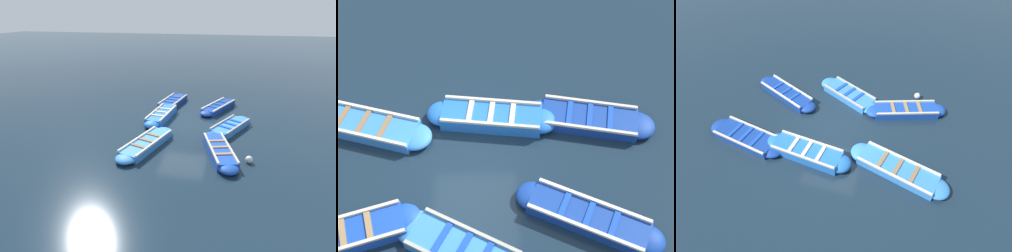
% 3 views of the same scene
% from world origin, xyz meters
% --- Properties ---
extents(ground_plane, '(120.00, 120.00, 0.00)m').
position_xyz_m(ground_plane, '(0.00, 0.00, 0.00)').
color(ground_plane, '#162838').
extents(boat_alongside, '(3.43, 2.36, 0.36)m').
position_xyz_m(boat_alongside, '(-0.11, -2.41, 0.15)').
color(boat_alongside, '#3884E0').
rests_on(boat_alongside, ground).
extents(boat_tucked, '(3.89, 1.94, 0.38)m').
position_xyz_m(boat_tucked, '(-2.86, 1.18, 0.16)').
color(boat_tucked, '#3884E0').
rests_on(boat_tucked, ground).
extents(boat_far_corner, '(3.56, 2.24, 0.38)m').
position_xyz_m(boat_far_corner, '(2.76, -1.68, 0.16)').
color(boat_far_corner, navy).
rests_on(boat_far_corner, ground).
extents(boat_stern_in, '(3.61, 1.26, 0.45)m').
position_xyz_m(boat_stern_in, '(0.54, 1.36, 0.20)').
color(boat_stern_in, blue).
rests_on(boat_stern_in, ground).
extents(boat_broadside, '(3.61, 1.78, 0.39)m').
position_xyz_m(boat_broadside, '(-2.79, -2.01, 0.17)').
color(boat_broadside, '#1947B7').
rests_on(boat_broadside, ground).
extents(boat_mid_row, '(3.63, 1.60, 0.36)m').
position_xyz_m(boat_mid_row, '(3.19, 1.26, 0.15)').
color(boat_mid_row, navy).
rests_on(boat_mid_row, ground).
extents(buoy_orange_near, '(0.29, 0.29, 0.29)m').
position_xyz_m(buoy_orange_near, '(-3.21, -3.19, 0.14)').
color(buoy_orange_near, silver).
rests_on(buoy_orange_near, ground).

